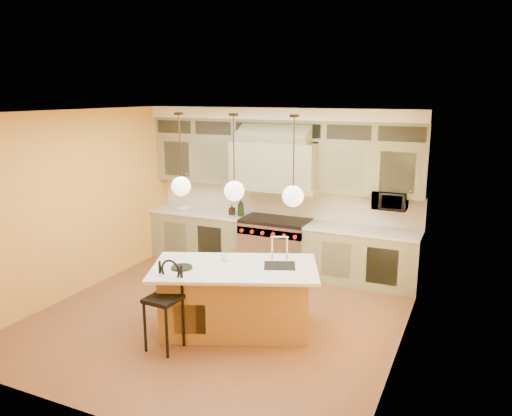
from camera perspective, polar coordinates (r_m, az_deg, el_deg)
The scene contains 18 objects.
floor at distance 7.36m, azimuth -4.29°, elevation -12.27°, with size 5.00×5.00×0.00m, color brown.
ceiling at distance 6.67m, azimuth -4.72°, elevation 10.90°, with size 5.00×5.00×0.00m, color white.
wall_back at distance 9.09m, azimuth 3.15°, elevation 2.25°, with size 5.00×5.00×0.00m, color gold.
wall_front at distance 4.94m, azimuth -18.79°, elevation -7.71°, with size 5.00×5.00×0.00m, color gold.
wall_left at distance 8.35m, azimuth -19.68°, elevation 0.55°, with size 5.00×5.00×0.00m, color gold.
wall_right at distance 6.10m, azimuth 16.55°, elevation -3.62°, with size 5.00×5.00×0.00m, color gold.
back_cabinetry at distance 8.85m, azimuth 2.52°, elevation 1.83°, with size 5.00×0.77×2.90m.
range at distance 9.00m, azimuth 2.25°, elevation -4.18°, with size 1.20×0.74×0.96m.
kitchen_island at distance 6.80m, azimuth -2.34°, elevation -10.11°, with size 2.43×1.89×1.35m.
counter_stool at distance 6.37m, azimuth -10.39°, elevation -10.32°, with size 0.42×0.42×1.13m.
microwave at distance 8.34m, azimuth 15.07°, elevation 0.86°, with size 0.54×0.37×0.30m, color black.
oil_bottle_a at distance 9.13m, azimuth -1.76°, elevation 0.07°, with size 0.12×0.12×0.32m, color black.
oil_bottle_b at distance 9.22m, azimuth -2.77°, elevation -0.18°, with size 0.09×0.09×0.20m, color black.
fruit_bowl at distance 9.66m, azimuth -8.16°, elevation -0.12°, with size 0.26×0.26×0.06m, color white.
cup at distance 6.79m, azimuth -3.64°, elevation -5.65°, with size 0.11×0.11×0.10m, color white.
pendant_left at distance 6.76m, azimuth -8.57°, elevation 2.72°, with size 0.26×0.26×1.11m.
pendant_center at distance 6.37m, azimuth -2.51°, elevation 2.21°, with size 0.26×0.26×1.11m.
pendant_right at distance 6.05m, azimuth 4.26°, elevation 1.62°, with size 0.26×0.26×1.11m.
Camera 1 is at (3.25, -5.82, 3.13)m, focal length 35.00 mm.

